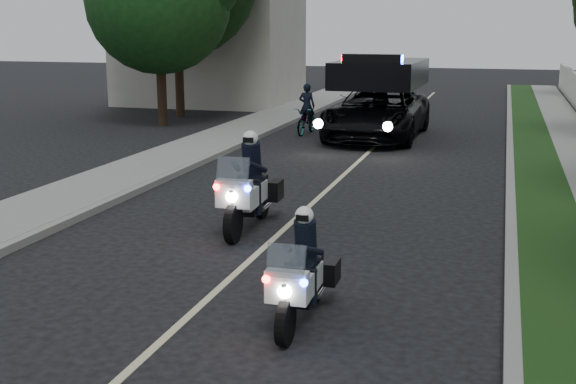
% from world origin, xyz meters
% --- Properties ---
extents(ground, '(120.00, 120.00, 0.00)m').
position_xyz_m(ground, '(0.00, 0.00, 0.00)').
color(ground, black).
rests_on(ground, ground).
extents(curb_right, '(0.20, 60.00, 0.15)m').
position_xyz_m(curb_right, '(4.10, 10.00, 0.07)').
color(curb_right, gray).
rests_on(curb_right, ground).
extents(grass_verge, '(1.20, 60.00, 0.16)m').
position_xyz_m(grass_verge, '(4.80, 10.00, 0.08)').
color(grass_verge, '#193814').
rests_on(grass_verge, ground).
extents(curb_left, '(0.20, 60.00, 0.15)m').
position_xyz_m(curb_left, '(-4.10, 10.00, 0.07)').
color(curb_left, gray).
rests_on(curb_left, ground).
extents(sidewalk_left, '(2.00, 60.00, 0.16)m').
position_xyz_m(sidewalk_left, '(-5.20, 10.00, 0.08)').
color(sidewalk_left, gray).
rests_on(sidewalk_left, ground).
extents(building_far, '(8.00, 6.00, 7.00)m').
position_xyz_m(building_far, '(-10.00, 26.00, 3.50)').
color(building_far, '#A8A396').
rests_on(building_far, ground).
extents(lane_marking, '(0.12, 50.00, 0.01)m').
position_xyz_m(lane_marking, '(0.00, 10.00, 0.00)').
color(lane_marking, '#BFB78C').
rests_on(lane_marking, ground).
extents(police_moto_left, '(0.85, 2.22, 1.86)m').
position_xyz_m(police_moto_left, '(-0.65, 4.93, 0.00)').
color(police_moto_left, silver).
rests_on(police_moto_left, ground).
extents(police_moto_right, '(0.64, 1.79, 1.51)m').
position_xyz_m(police_moto_right, '(1.47, 0.98, 0.00)').
color(police_moto_right, silver).
rests_on(police_moto_right, ground).
extents(police_suv, '(3.01, 6.34, 3.06)m').
position_xyz_m(police_suv, '(-0.25, 16.92, 0.00)').
color(police_suv, black).
rests_on(police_suv, ground).
extents(bicycle, '(0.74, 1.83, 0.94)m').
position_xyz_m(bicycle, '(-2.78, 17.17, 0.00)').
color(bicycle, black).
rests_on(bicycle, ground).
extents(cyclist, '(0.58, 0.40, 1.58)m').
position_xyz_m(cyclist, '(-2.78, 17.17, 0.00)').
color(cyclist, black).
rests_on(cyclist, ground).
extents(tree_left_near, '(7.13, 7.13, 8.98)m').
position_xyz_m(tree_left_near, '(-8.66, 17.80, 0.00)').
color(tree_left_near, '#154116').
rests_on(tree_left_near, ground).
extents(tree_left_far, '(8.54, 8.54, 11.17)m').
position_xyz_m(tree_left_far, '(-9.15, 20.48, 0.00)').
color(tree_left_far, black).
rests_on(tree_left_far, ground).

